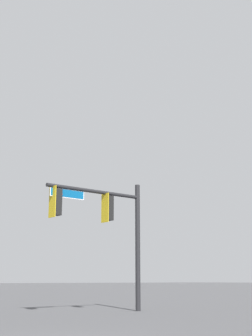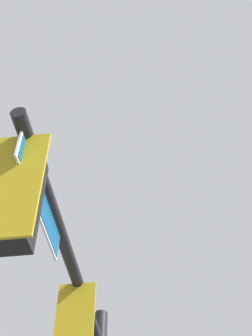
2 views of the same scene
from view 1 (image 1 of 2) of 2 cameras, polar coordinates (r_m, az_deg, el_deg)
name	(u,v)px [view 1 (image 1 of 2)]	position (r m, az deg, el deg)	size (l,w,h in m)	color
signal_pole_near	(106,219)	(20.84, -2.42, -6.20)	(4.98, 0.69, 5.75)	black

